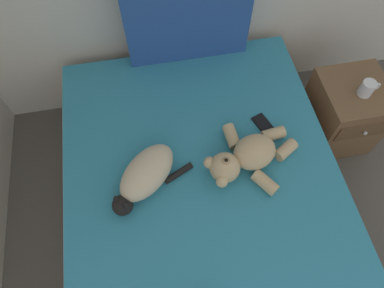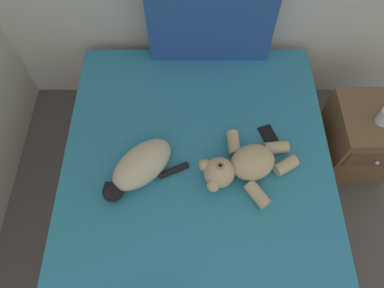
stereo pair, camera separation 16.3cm
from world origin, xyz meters
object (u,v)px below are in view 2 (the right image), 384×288
at_px(cell_phone, 270,137).
at_px(nightstand, 360,138).
at_px(teddy_bear, 243,166).
at_px(patterned_cushion, 211,19).
at_px(cat, 139,167).
at_px(bed, 197,219).

distance_m(cell_phone, nightstand, 0.71).
height_order(cell_phone, nightstand, cell_phone).
bearing_deg(teddy_bear, patterned_cushion, 100.28).
xyz_separation_m(cat, cell_phone, (0.67, 0.21, -0.07)).
distance_m(patterned_cushion, cell_phone, 0.73).
bearing_deg(patterned_cushion, cat, -113.90).
bearing_deg(cell_phone, patterned_cushion, 117.19).
bearing_deg(cell_phone, teddy_bear, -129.63).
bearing_deg(cat, nightstand, 15.65).
xyz_separation_m(patterned_cushion, cell_phone, (0.31, -0.60, -0.26)).
xyz_separation_m(cat, nightstand, (1.31, 0.37, -0.34)).
bearing_deg(nightstand, cat, -164.35).
bearing_deg(patterned_cushion, cell_phone, -62.81).
relative_size(patterned_cushion, cell_phone, 4.30).
bearing_deg(bed, cat, 151.65).
bearing_deg(cat, bed, -28.35).
height_order(cat, teddy_bear, teddy_bear).
relative_size(teddy_bear, cell_phone, 3.09).
height_order(patterned_cushion, teddy_bear, patterned_cushion).
height_order(cat, cell_phone, cat).
bearing_deg(teddy_bear, nightstand, 24.03).
relative_size(cell_phone, nightstand, 0.33).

